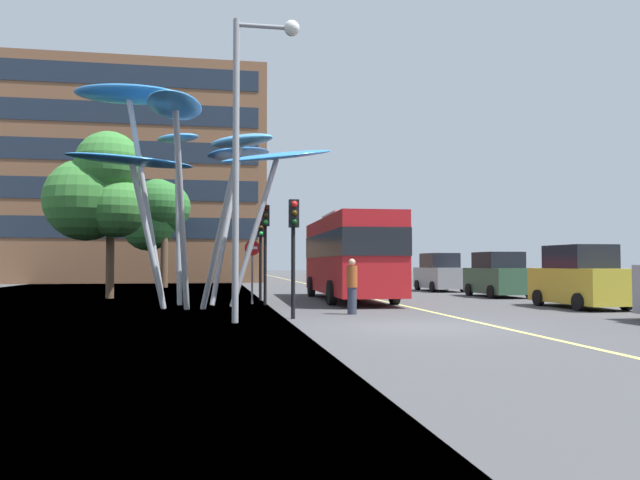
{
  "coord_description": "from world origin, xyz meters",
  "views": [
    {
      "loc": [
        -5.1,
        -14.83,
        1.61
      ],
      "look_at": [
        -1.06,
        8.57,
        2.5
      ],
      "focal_mm": 34.42,
      "sensor_mm": 36.0,
      "label": 1
    }
  ],
  "objects_px": {
    "car_parked_mid": "(580,279)",
    "car_side_street": "(440,273)",
    "street_lamp": "(250,129)",
    "no_entry_sign": "(252,261)",
    "traffic_light_island_mid": "(261,241)",
    "traffic_light_kerb_far": "(265,233)",
    "car_parked_far": "(498,276)",
    "leaf_sculpture": "(189,144)",
    "pedestrian": "(352,286)",
    "red_bus": "(349,253)",
    "traffic_light_kerb_near": "(294,232)"
  },
  "relations": [
    {
      "from": "car_parked_mid",
      "to": "car_side_street",
      "type": "bearing_deg",
      "value": 90.7
    },
    {
      "from": "street_lamp",
      "to": "car_side_street",
      "type": "bearing_deg",
      "value": 54.95
    },
    {
      "from": "street_lamp",
      "to": "no_entry_sign",
      "type": "xyz_separation_m",
      "value": [
        0.53,
        7.53,
        -3.61
      ]
    },
    {
      "from": "traffic_light_island_mid",
      "to": "street_lamp",
      "type": "xyz_separation_m",
      "value": [
        -1.0,
        -9.51,
        2.73
      ]
    },
    {
      "from": "traffic_light_island_mid",
      "to": "no_entry_sign",
      "type": "distance_m",
      "value": 2.21
    },
    {
      "from": "car_side_street",
      "to": "no_entry_sign",
      "type": "height_order",
      "value": "no_entry_sign"
    },
    {
      "from": "traffic_light_island_mid",
      "to": "traffic_light_kerb_far",
      "type": "bearing_deg",
      "value": -90.64
    },
    {
      "from": "car_parked_far",
      "to": "car_side_street",
      "type": "bearing_deg",
      "value": 95.13
    },
    {
      "from": "car_side_street",
      "to": "no_entry_sign",
      "type": "bearing_deg",
      "value": -140.52
    },
    {
      "from": "leaf_sculpture",
      "to": "car_parked_mid",
      "type": "height_order",
      "value": "leaf_sculpture"
    },
    {
      "from": "no_entry_sign",
      "to": "leaf_sculpture",
      "type": "bearing_deg",
      "value": -146.69
    },
    {
      "from": "pedestrian",
      "to": "street_lamp",
      "type": "bearing_deg",
      "value": -147.25
    },
    {
      "from": "car_side_street",
      "to": "street_lamp",
      "type": "height_order",
      "value": "street_lamp"
    },
    {
      "from": "street_lamp",
      "to": "car_parked_mid",
      "type": "bearing_deg",
      "value": 15.87
    },
    {
      "from": "traffic_light_island_mid",
      "to": "street_lamp",
      "type": "bearing_deg",
      "value": -96.02
    },
    {
      "from": "leaf_sculpture",
      "to": "street_lamp",
      "type": "distance_m",
      "value": 6.27
    },
    {
      "from": "no_entry_sign",
      "to": "street_lamp",
      "type": "bearing_deg",
      "value": -93.99
    },
    {
      "from": "traffic_light_kerb_far",
      "to": "car_parked_far",
      "type": "xyz_separation_m",
      "value": [
        11.39,
        3.95,
        -1.76
      ]
    },
    {
      "from": "traffic_light_kerb_far",
      "to": "traffic_light_island_mid",
      "type": "bearing_deg",
      "value": 89.36
    },
    {
      "from": "red_bus",
      "to": "car_side_street",
      "type": "xyz_separation_m",
      "value": [
        7.02,
        7.71,
        -1.03
      ]
    },
    {
      "from": "traffic_light_kerb_far",
      "to": "street_lamp",
      "type": "distance_m",
      "value": 7.19
    },
    {
      "from": "car_parked_mid",
      "to": "car_side_street",
      "type": "distance_m",
      "value": 13.42
    },
    {
      "from": "red_bus",
      "to": "car_parked_mid",
      "type": "xyz_separation_m",
      "value": [
        7.18,
        -5.71,
        -1.0
      ]
    },
    {
      "from": "traffic_light_island_mid",
      "to": "pedestrian",
      "type": "bearing_deg",
      "value": -72.56
    },
    {
      "from": "red_bus",
      "to": "street_lamp",
      "type": "height_order",
      "value": "street_lamp"
    },
    {
      "from": "leaf_sculpture",
      "to": "traffic_light_island_mid",
      "type": "height_order",
      "value": "leaf_sculpture"
    },
    {
      "from": "red_bus",
      "to": "no_entry_sign",
      "type": "xyz_separation_m",
      "value": [
        -4.26,
        -1.58,
        -0.37
      ]
    },
    {
      "from": "red_bus",
      "to": "car_parked_far",
      "type": "xyz_separation_m",
      "value": [
        7.58,
        1.49,
        -1.05
      ]
    },
    {
      "from": "traffic_light_kerb_near",
      "to": "traffic_light_kerb_far",
      "type": "bearing_deg",
      "value": 93.2
    },
    {
      "from": "traffic_light_kerb_near",
      "to": "no_entry_sign",
      "type": "distance_m",
      "value": 6.82
    },
    {
      "from": "traffic_light_kerb_far",
      "to": "car_parked_mid",
      "type": "bearing_deg",
      "value": -16.5
    },
    {
      "from": "traffic_light_kerb_far",
      "to": "street_lamp",
      "type": "height_order",
      "value": "street_lamp"
    },
    {
      "from": "car_parked_mid",
      "to": "car_side_street",
      "type": "relative_size",
      "value": 1.01
    },
    {
      "from": "traffic_light_kerb_far",
      "to": "pedestrian",
      "type": "height_order",
      "value": "traffic_light_kerb_far"
    },
    {
      "from": "car_side_street",
      "to": "traffic_light_kerb_near",
      "type": "bearing_deg",
      "value": -123.26
    },
    {
      "from": "traffic_light_kerb_near",
      "to": "street_lamp",
      "type": "distance_m",
      "value": 3.18
    },
    {
      "from": "traffic_light_kerb_near",
      "to": "car_side_street",
      "type": "bearing_deg",
      "value": 56.74
    },
    {
      "from": "traffic_light_island_mid",
      "to": "car_parked_far",
      "type": "height_order",
      "value": "traffic_light_island_mid"
    },
    {
      "from": "car_parked_far",
      "to": "traffic_light_island_mid",
      "type": "bearing_deg",
      "value": -174.46
    },
    {
      "from": "no_entry_sign",
      "to": "traffic_light_kerb_near",
      "type": "bearing_deg",
      "value": -83.44
    },
    {
      "from": "traffic_light_island_mid",
      "to": "car_side_street",
      "type": "relative_size",
      "value": 0.85
    },
    {
      "from": "car_parked_mid",
      "to": "car_parked_far",
      "type": "distance_m",
      "value": 7.22
    },
    {
      "from": "red_bus",
      "to": "car_parked_far",
      "type": "relative_size",
      "value": 2.62
    },
    {
      "from": "no_entry_sign",
      "to": "pedestrian",
      "type": "bearing_deg",
      "value": -62.64
    },
    {
      "from": "traffic_light_kerb_near",
      "to": "no_entry_sign",
      "type": "height_order",
      "value": "traffic_light_kerb_near"
    },
    {
      "from": "traffic_light_kerb_near",
      "to": "car_parked_far",
      "type": "xyz_separation_m",
      "value": [
        11.06,
        9.8,
        -1.5
      ]
    },
    {
      "from": "car_parked_mid",
      "to": "pedestrian",
      "type": "xyz_separation_m",
      "value": [
        -8.65,
        -1.27,
        -0.17
      ]
    },
    {
      "from": "traffic_light_island_mid",
      "to": "pedestrian",
      "type": "height_order",
      "value": "traffic_light_island_mid"
    },
    {
      "from": "street_lamp",
      "to": "no_entry_sign",
      "type": "distance_m",
      "value": 8.37
    },
    {
      "from": "car_parked_far",
      "to": "car_side_street",
      "type": "relative_size",
      "value": 0.96
    }
  ]
}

